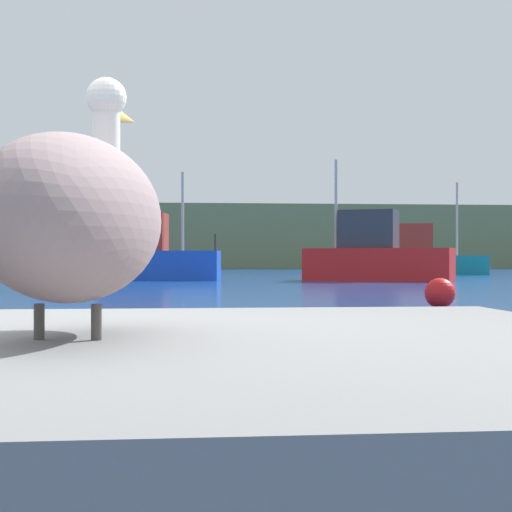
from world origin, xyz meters
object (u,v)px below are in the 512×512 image
fishing_boat_teal (414,258)px  fishing_boat_blue (130,256)px  pelican (74,216)px  fishing_boat_red (376,256)px  mooring_buoy (440,293)px

fishing_boat_teal → fishing_boat_blue: (-14.81, -8.92, 0.10)m
pelican → fishing_boat_red: size_ratio=0.21×
pelican → fishing_boat_teal: 43.34m
pelican → fishing_boat_red: fishing_boat_red is taller
fishing_boat_red → mooring_buoy: 17.49m
pelican → fishing_boat_teal: fishing_boat_teal is taller
fishing_boat_blue → fishing_boat_red: fishing_boat_red is taller
fishing_boat_teal → fishing_boat_red: fishing_boat_teal is taller
fishing_boat_blue → mooring_buoy: (6.76, -19.58, -0.70)m
pelican → fishing_boat_blue: 32.33m
pelican → mooring_buoy: pelican is taller
fishing_boat_teal → mooring_buoy: 29.62m
fishing_boat_teal → fishing_boat_blue: size_ratio=1.00×
pelican → mooring_buoy: (5.33, 12.72, -0.81)m
pelican → fishing_boat_blue: (-1.43, 32.30, -0.11)m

